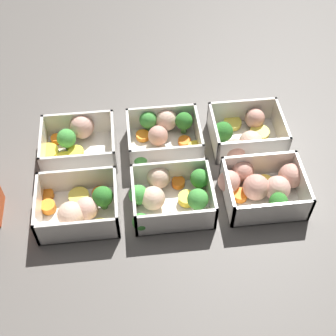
{
  "coord_description": "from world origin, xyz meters",
  "views": [
    {
      "loc": [
        0.06,
        0.55,
        0.69
      ],
      "look_at": [
        0.0,
        0.0,
        0.02
      ],
      "focal_mm": 50.0,
      "sensor_mm": 36.0,
      "label": 1
    }
  ],
  "objects": [
    {
      "name": "ground_plane",
      "position": [
        0.0,
        0.0,
        0.0
      ],
      "size": [
        4.0,
        4.0,
        0.0
      ],
      "primitive_type": "plane",
      "color": "#56514C"
    },
    {
      "name": "container_near_left",
      "position": [
        -0.16,
        -0.06,
        0.02
      ],
      "size": [
        0.14,
        0.14,
        0.06
      ],
      "color": "silver",
      "rests_on": "ground_plane"
    },
    {
      "name": "container_near_center",
      "position": [
        0.0,
        -0.08,
        0.02
      ],
      "size": [
        0.15,
        0.14,
        0.06
      ],
      "color": "silver",
      "rests_on": "ground_plane"
    },
    {
      "name": "container_near_right",
      "position": [
        0.17,
        -0.08,
        0.02
      ],
      "size": [
        0.16,
        0.13,
        0.06
      ],
      "color": "silver",
      "rests_on": "ground_plane"
    },
    {
      "name": "container_far_left",
      "position": [
        -0.17,
        0.06,
        0.02
      ],
      "size": [
        0.17,
        0.13,
        0.06
      ],
      "color": "silver",
      "rests_on": "ground_plane"
    },
    {
      "name": "container_far_center",
      "position": [
        0.01,
        0.06,
        0.02
      ],
      "size": [
        0.15,
        0.13,
        0.06
      ],
      "color": "silver",
      "rests_on": "ground_plane"
    },
    {
      "name": "container_far_right",
      "position": [
        0.16,
        0.07,
        0.02
      ],
      "size": [
        0.14,
        0.12,
        0.06
      ],
      "color": "silver",
      "rests_on": "ground_plane"
    }
  ]
}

